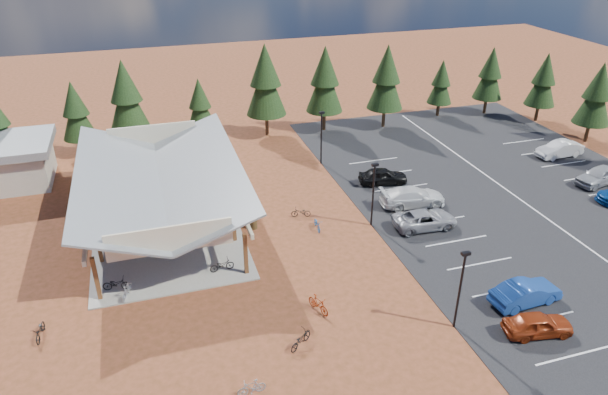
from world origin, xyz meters
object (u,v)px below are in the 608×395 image
at_px(car_9, 560,149).
at_px(bike_4, 222,265).
at_px(car_1, 526,293).
at_px(car_3, 413,197).
at_px(bike_6, 193,209).
at_px(bike_13, 252,387).
at_px(bike_8, 40,331).
at_px(bike_14, 317,224).
at_px(bike_11, 318,304).
at_px(trash_bin_0, 240,221).
at_px(lamp_post_0, 461,285).
at_px(bike_12, 301,339).
at_px(bike_5, 208,214).
at_px(lamp_post_1, 373,190).
at_px(bike_7, 177,180).
at_px(car_2, 425,219).
at_px(lamp_post_2, 321,134).
at_px(bike_1, 151,225).
at_px(car_0, 538,324).
at_px(car_4, 383,176).
at_px(bike_pavilion, 160,178).
at_px(bike_2, 150,200).
at_px(trash_bin_1, 253,223).
at_px(bike_15, 228,213).
at_px(bike_9, 127,290).
at_px(car_8, 599,176).
at_px(bike_3, 143,180).
at_px(bike_16, 301,212).
at_px(bike_0, 116,284).

bearing_deg(car_9, bike_4, -77.57).
relative_size(car_1, car_9, 0.97).
height_order(bike_4, car_3, car_3).
height_order(bike_6, bike_13, bike_6).
distance_m(bike_8, bike_14, 19.69).
bearing_deg(bike_13, bike_11, 130.50).
height_order(trash_bin_0, bike_6, bike_6).
relative_size(lamp_post_0, bike_12, 2.94).
bearing_deg(bike_5, car_1, -132.77).
height_order(bike_5, car_1, car_1).
distance_m(lamp_post_1, bike_7, 17.71).
bearing_deg(bike_14, bike_8, -156.07).
relative_size(bike_12, car_3, 0.33).
xyz_separation_m(car_1, car_2, (-1.48, 9.86, -0.06)).
distance_m(lamp_post_2, bike_7, 13.72).
bearing_deg(car_9, bike_11, -65.87).
xyz_separation_m(bike_1, car_9, (38.80, 2.85, 0.17)).
bearing_deg(car_0, car_4, 10.50).
bearing_deg(car_2, bike_pavilion, 73.74).
xyz_separation_m(bike_2, bike_14, (11.83, -7.48, -0.08)).
height_order(lamp_post_2, car_0, lamp_post_2).
bearing_deg(bike_14, car_0, -55.98).
distance_m(trash_bin_1, bike_15, 2.52).
bearing_deg(bike_8, bike_7, 67.79).
distance_m(bike_11, car_9, 33.32).
distance_m(lamp_post_0, car_3, 14.73).
bearing_deg(car_1, bike_pavilion, 46.27).
distance_m(bike_12, car_1, 14.13).
bearing_deg(bike_9, car_8, -154.47).
distance_m(trash_bin_1, bike_11, 10.70).
xyz_separation_m(bike_3, car_1, (21.54, -23.46, 0.19)).
relative_size(lamp_post_1, bike_7, 3.30).
relative_size(bike_1, bike_16, 1.16).
relative_size(trash_bin_1, bike_15, 0.54).
height_order(bike_9, bike_16, bike_9).
distance_m(bike_2, bike_9, 11.89).
distance_m(bike_3, car_0, 33.08).
bearing_deg(lamp_post_1, bike_8, -165.35).
relative_size(lamp_post_2, car_1, 1.14).
distance_m(bike_pavilion, bike_5, 4.64).
relative_size(lamp_post_1, bike_9, 3.12).
relative_size(bike_0, car_0, 0.44).
distance_m(bike_5, bike_8, 14.99).
distance_m(trash_bin_1, car_2, 12.97).
height_order(trash_bin_1, bike_11, bike_11).
xyz_separation_m(trash_bin_1, car_9, (31.39, 4.45, 0.35)).
distance_m(bike_3, car_9, 39.41).
height_order(bike_3, bike_11, bike_3).
relative_size(bike_2, bike_13, 1.06).
bearing_deg(bike_8, car_9, 21.50).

